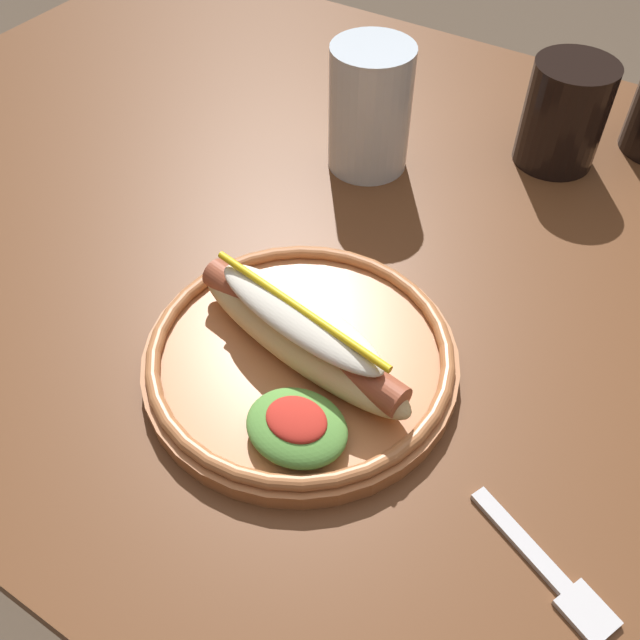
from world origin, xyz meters
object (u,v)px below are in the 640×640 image
at_px(hot_dog_plate, 300,354).
at_px(fork, 550,573).
at_px(extra_cup, 564,114).
at_px(water_cup, 370,109).

distance_m(hot_dog_plate, fork, 0.24).
xyz_separation_m(hot_dog_plate, fork, (0.23, -0.06, -0.02)).
height_order(hot_dog_plate, extra_cup, extra_cup).
height_order(water_cup, extra_cup, water_cup).
bearing_deg(extra_cup, hot_dog_plate, -100.41).
relative_size(fork, extra_cup, 1.04).
xyz_separation_m(fork, extra_cup, (-0.16, 0.46, 0.05)).
distance_m(fork, water_cup, 0.48).
distance_m(hot_dog_plate, water_cup, 0.31).
bearing_deg(extra_cup, fork, -70.66).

